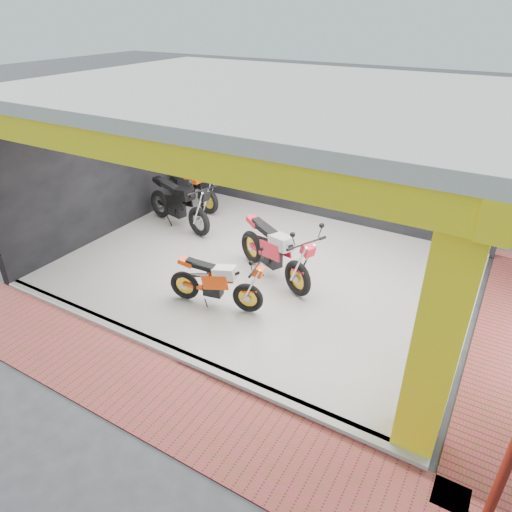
% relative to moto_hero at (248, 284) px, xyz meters
% --- Properties ---
extents(ground, '(80.00, 80.00, 0.00)m').
position_rel_moto_hero_xyz_m(ground, '(-0.53, -0.47, -0.68)').
color(ground, '#2D2D30').
rests_on(ground, ground).
extents(showroom_floor, '(8.00, 6.00, 0.10)m').
position_rel_moto_hero_xyz_m(showroom_floor, '(-0.53, 1.53, -0.63)').
color(showroom_floor, silver).
rests_on(showroom_floor, ground).
extents(showroom_ceiling, '(8.40, 6.40, 0.20)m').
position_rel_moto_hero_xyz_m(showroom_ceiling, '(-0.53, 1.53, 2.92)').
color(showroom_ceiling, beige).
rests_on(showroom_ceiling, corner_column).
extents(back_wall, '(8.20, 0.20, 3.50)m').
position_rel_moto_hero_xyz_m(back_wall, '(-0.53, 4.63, 1.07)').
color(back_wall, black).
rests_on(back_wall, ground).
extents(left_wall, '(0.20, 6.20, 3.50)m').
position_rel_moto_hero_xyz_m(left_wall, '(-4.63, 1.53, 1.07)').
color(left_wall, black).
rests_on(left_wall, ground).
extents(corner_column, '(0.50, 0.50, 3.50)m').
position_rel_moto_hero_xyz_m(corner_column, '(3.22, -1.22, 1.07)').
color(corner_column, yellow).
rests_on(corner_column, ground).
extents(header_beam_front, '(8.40, 0.30, 0.40)m').
position_rel_moto_hero_xyz_m(header_beam_front, '(-0.53, -1.47, 2.62)').
color(header_beam_front, yellow).
rests_on(header_beam_front, corner_column).
extents(floor_kerb, '(8.00, 0.20, 0.10)m').
position_rel_moto_hero_xyz_m(floor_kerb, '(-0.53, -1.49, -0.63)').
color(floor_kerb, silver).
rests_on(floor_kerb, ground).
extents(paver_front, '(9.00, 1.40, 0.03)m').
position_rel_moto_hero_xyz_m(paver_front, '(-0.53, -2.27, -0.67)').
color(paver_front, maroon).
rests_on(paver_front, ground).
extents(moto_hero, '(2.00, 1.06, 1.16)m').
position_rel_moto_hero_xyz_m(moto_hero, '(0.00, 0.00, 0.00)').
color(moto_hero, '#FF460A').
rests_on(moto_hero, showroom_floor).
extents(moto_row_a, '(2.47, 1.77, 1.42)m').
position_rel_moto_hero_xyz_m(moto_row_a, '(0.51, 0.93, 0.13)').
color(moto_row_a, red).
rests_on(moto_row_a, showroom_floor).
extents(moto_row_b, '(2.51, 1.41, 1.45)m').
position_rel_moto_hero_xyz_m(moto_row_b, '(-2.57, 2.03, 0.14)').
color(moto_row_b, black).
rests_on(moto_row_b, showroom_floor).
extents(moto_row_c, '(2.36, 1.17, 1.38)m').
position_rel_moto_hero_xyz_m(moto_row_c, '(-3.15, 3.21, 0.11)').
color(moto_row_c, black).
rests_on(moto_row_c, showroom_floor).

